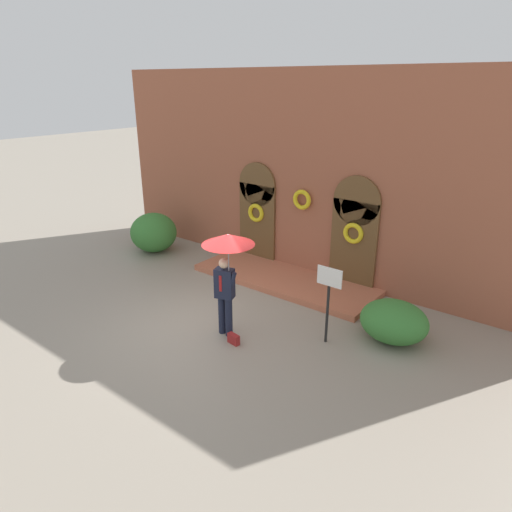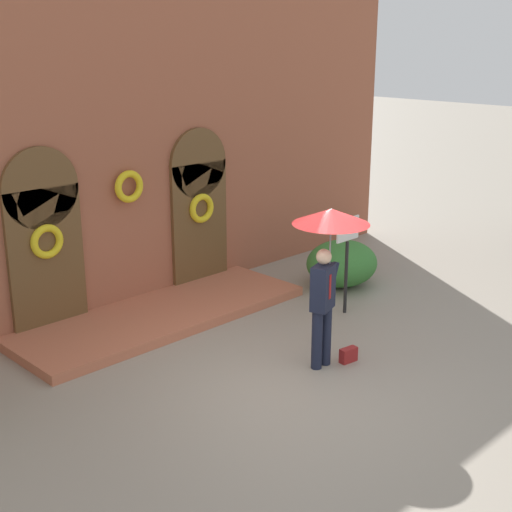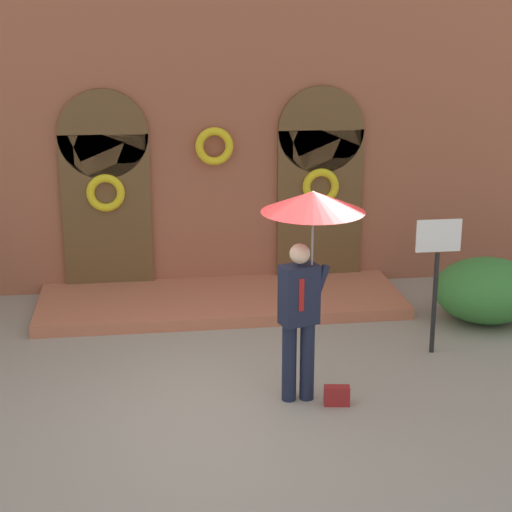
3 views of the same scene
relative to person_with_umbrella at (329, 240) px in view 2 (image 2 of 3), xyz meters
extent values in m
plane|color=gray|center=(-0.66, 0.03, -1.91)|extent=(80.00, 80.00, 0.00)
cube|color=#9E563D|center=(-0.66, 4.23, 0.89)|extent=(14.00, 0.50, 5.60)
cube|color=brown|center=(-2.26, 3.94, -0.71)|extent=(1.30, 0.08, 2.40)
cylinder|color=brown|center=(-2.26, 3.94, 0.49)|extent=(1.30, 0.08, 1.30)
cube|color=brown|center=(0.94, 3.94, -0.71)|extent=(1.30, 0.08, 2.40)
cylinder|color=brown|center=(0.94, 3.94, 0.49)|extent=(1.30, 0.08, 1.30)
torus|color=yellow|center=(-2.26, 3.87, -0.36)|extent=(0.56, 0.12, 0.56)
torus|color=yellow|center=(0.94, 3.87, -0.36)|extent=(0.56, 0.12, 0.56)
torus|color=yellow|center=(-0.66, 3.87, 0.29)|extent=(0.56, 0.12, 0.56)
cube|color=#B56346|center=(-0.66, 3.08, -1.83)|extent=(5.20, 1.80, 0.16)
cylinder|color=#191E33|center=(-0.20, 0.00, -1.46)|extent=(0.16, 0.16, 0.90)
cylinder|color=#191E33|center=(0.00, 0.00, -1.46)|extent=(0.16, 0.16, 0.90)
cube|color=#191E33|center=(-0.10, 0.00, -0.68)|extent=(0.45, 0.35, 0.66)
cube|color=#A51919|center=(-0.10, -0.13, -0.64)|extent=(0.06, 0.03, 0.36)
sphere|color=beige|center=(-0.10, 0.00, -0.22)|extent=(0.22, 0.22, 0.22)
cylinder|color=#191E33|center=(0.12, 0.00, -0.58)|extent=(0.22, 0.09, 0.46)
cylinder|color=gray|center=(0.03, 0.00, -0.26)|extent=(0.02, 0.02, 0.98)
cone|color=red|center=(0.03, 0.00, 0.34)|extent=(1.10, 1.10, 0.22)
cone|color=white|center=(0.03, 0.00, 0.35)|extent=(0.61, 0.61, 0.20)
cube|color=maroon|center=(0.30, -0.20, -1.80)|extent=(0.29, 0.16, 0.22)
cylinder|color=black|center=(1.81, 1.08, -1.26)|extent=(0.06, 0.06, 1.30)
cube|color=white|center=(1.81, 1.08, -0.39)|extent=(0.56, 0.03, 0.40)
ellipsoid|color=#387A33|center=(2.91, 2.04, -1.47)|extent=(1.46, 1.30, 0.88)
camera|label=1|loc=(5.84, -6.57, 3.34)|focal=32.00mm
camera|label=2|loc=(-7.49, -6.13, 2.77)|focal=50.00mm
camera|label=3|loc=(-1.72, -8.50, 2.37)|focal=60.00mm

